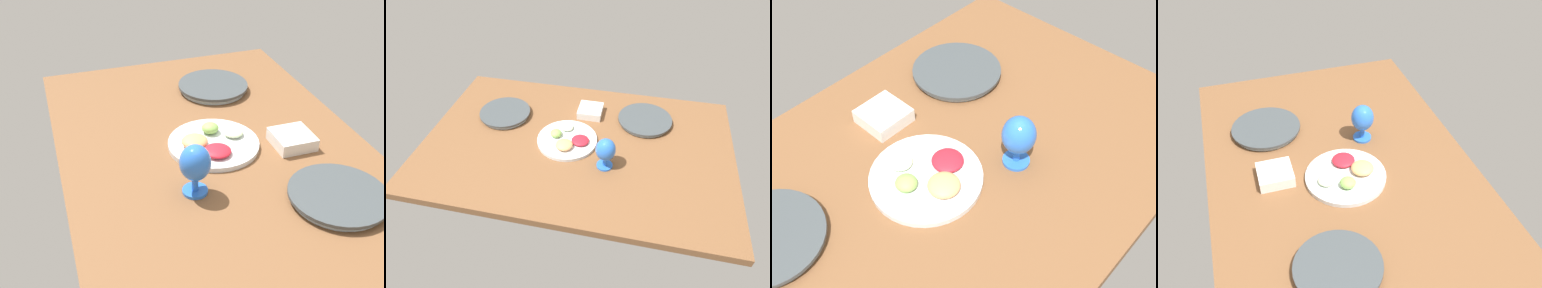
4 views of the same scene
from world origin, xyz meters
TOP-DOWN VIEW (x-y plane):
  - ground_plane at (0.00, 0.00)cm, footprint 160.00×104.00cm
  - dinner_plate_left at (-33.51, -24.86)cm, footprint 29.77×29.77cm
  - dinner_plate_right at (45.26, -14.40)cm, footprint 28.56×28.56cm
  - fruit_platter at (5.09, 0.54)cm, footprint 31.38×31.38cm
  - hurricane_glass_blue at (-16.76, 13.97)cm, footprint 9.50×9.50cm
  - square_bowl_white at (-2.27, -26.06)cm, footprint 13.32×13.32cm

SIDE VIEW (x-z plane):
  - ground_plane at x=0.00cm, z-range -4.00..0.00cm
  - dinner_plate_left at x=-33.51cm, z-range 0.06..2.86cm
  - dinner_plate_right at x=45.26cm, z-range 0.06..3.04cm
  - fruit_platter at x=5.09cm, z-range -1.12..4.25cm
  - square_bowl_white at x=-2.27cm, z-range 0.26..4.76cm
  - hurricane_glass_blue at x=-16.76cm, z-range 1.87..18.42cm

